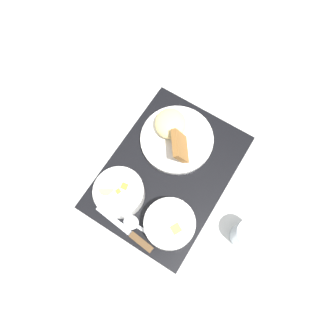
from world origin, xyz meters
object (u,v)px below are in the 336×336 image
object	(u,v)px
knife	(136,238)
bowl_soup	(170,224)
bowl_salad	(119,192)
glass_water	(246,235)
spoon	(137,226)
plate_main	(175,135)

from	to	relation	value
knife	bowl_soup	bearing A→B (deg)	-122.49
bowl_salad	glass_water	bearing A→B (deg)	-77.75
glass_water	bowl_soup	bearing A→B (deg)	112.92
bowl_soup	knife	xyz separation A→B (m)	(-0.07, 0.06, -0.02)
spoon	glass_water	size ratio (longest dim) A/B	1.55
knife	spoon	xyz separation A→B (m)	(0.03, 0.01, -0.00)
bowl_soup	knife	bearing A→B (deg)	140.97
bowl_salad	spoon	xyz separation A→B (m)	(-0.05, -0.09, -0.02)
bowl_soup	glass_water	world-z (taller)	glass_water
bowl_soup	knife	world-z (taller)	bowl_soup
bowl_salad	plate_main	size ratio (longest dim) A/B	0.63
plate_main	bowl_soup	bearing A→B (deg)	-152.69
knife	bowl_salad	bearing A→B (deg)	-31.36
plate_main	spoon	xyz separation A→B (m)	(-0.27, -0.04, -0.01)
plate_main	spoon	distance (m)	0.28
plate_main	knife	xyz separation A→B (m)	(-0.30, -0.06, -0.01)
bowl_salad	plate_main	distance (m)	0.23
bowl_salad	plate_main	bearing A→B (deg)	-10.28
bowl_salad	knife	size ratio (longest dim) A/B	0.70
bowl_soup	knife	distance (m)	0.10
bowl_soup	glass_water	distance (m)	0.20
knife	glass_water	size ratio (longest dim) A/B	2.04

